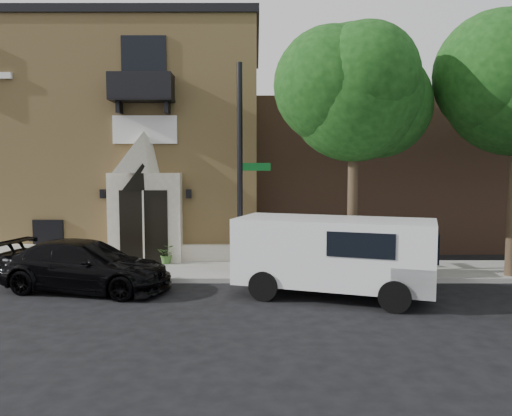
{
  "coord_description": "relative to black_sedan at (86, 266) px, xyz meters",
  "views": [
    {
      "loc": [
        3.01,
        -15.07,
        3.56
      ],
      "look_at": [
        2.98,
        2.0,
        2.16
      ],
      "focal_mm": 35.0,
      "sensor_mm": 36.0,
      "label": 1
    }
  ],
  "objects": [
    {
      "name": "ground",
      "position": [
        1.93,
        0.91,
        -0.73
      ],
      "size": [
        120.0,
        120.0,
        0.0
      ],
      "primitive_type": "plane",
      "color": "black",
      "rests_on": "ground"
    },
    {
      "name": "sidewalk",
      "position": [
        2.93,
        2.41,
        -0.65
      ],
      "size": [
        42.0,
        3.0,
        0.15
      ],
      "primitive_type": "cube",
      "color": "gray",
      "rests_on": "ground"
    },
    {
      "name": "church",
      "position": [
        -1.06,
        8.86,
        3.91
      ],
      "size": [
        12.2,
        11.01,
        9.3
      ],
      "color": "tan",
      "rests_on": "ground"
    },
    {
      "name": "neighbour_building",
      "position": [
        13.93,
        9.91,
        2.47
      ],
      "size": [
        18.0,
        8.0,
        6.4
      ],
      "primitive_type": "cube",
      "color": "brown",
      "rests_on": "ground"
    },
    {
      "name": "street_tree_left",
      "position": [
        7.95,
        1.26,
        5.14
      ],
      "size": [
        4.97,
        4.38,
        7.77
      ],
      "color": "#38281C",
      "rests_on": "sidewalk"
    },
    {
      "name": "black_sedan",
      "position": [
        0.0,
        0.0,
        0.0
      ],
      "size": [
        5.34,
        3.07,
        1.46
      ],
      "primitive_type": "imported",
      "rotation": [
        0.0,
        0.0,
        1.35
      ],
      "color": "black",
      "rests_on": "ground"
    },
    {
      "name": "cargo_van",
      "position": [
        7.23,
        -0.74,
        0.48
      ],
      "size": [
        5.67,
        3.69,
        2.16
      ],
      "rotation": [
        0.0,
        0.0,
        -0.33
      ],
      "color": "silver",
      "rests_on": "ground"
    },
    {
      "name": "street_sign",
      "position": [
        4.42,
        1.47,
        2.75
      ],
      "size": [
        1.07,
        1.05,
        6.62
      ],
      "rotation": [
        0.0,
        0.0,
        0.09
      ],
      "color": "black",
      "rests_on": "sidewalk"
    },
    {
      "name": "fire_hydrant",
      "position": [
        5.32,
        1.26,
        -0.21
      ],
      "size": [
        0.43,
        0.34,
        0.75
      ],
      "color": "#B40003",
      "rests_on": "sidewalk"
    },
    {
      "name": "dumpster",
      "position": [
        8.91,
        1.34,
        0.08
      ],
      "size": [
        2.01,
        1.19,
        1.29
      ],
      "rotation": [
        0.0,
        0.0,
        -0.03
      ],
      "color": "#0F3715",
      "rests_on": "sidewalk"
    },
    {
      "name": "planter",
      "position": [
        1.75,
        3.29,
        -0.23
      ],
      "size": [
        0.63,
        0.54,
        0.69
      ],
      "primitive_type": "imported",
      "rotation": [
        0.0,
        0.0,
        -0.02
      ],
      "color": "#43702E",
      "rests_on": "sidewalk"
    },
    {
      "name": "pedestrian_near",
      "position": [
        8.03,
        2.41,
        0.22
      ],
      "size": [
        0.67,
        0.54,
        1.6
      ],
      "primitive_type": "imported",
      "rotation": [
        0.0,
        0.0,
        3.45
      ],
      "color": "black",
      "rests_on": "sidewalk"
    }
  ]
}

